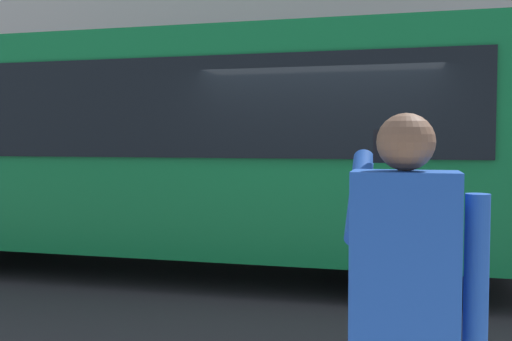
% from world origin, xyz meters
% --- Properties ---
extents(ground_plane, '(60.00, 60.00, 0.00)m').
position_xyz_m(ground_plane, '(0.00, 0.00, 0.00)').
color(ground_plane, '#2B2B2D').
extents(red_bus, '(9.05, 2.54, 3.08)m').
position_xyz_m(red_bus, '(2.10, -0.58, 1.68)').
color(red_bus, '#0F7238').
rests_on(red_bus, ground_plane).
extents(pedestrian_photographer, '(0.53, 0.52, 1.70)m').
position_xyz_m(pedestrian_photographer, '(-0.87, 4.37, 1.14)').
color(pedestrian_photographer, '#1E2347').
rests_on(pedestrian_photographer, sidewalk_curb).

